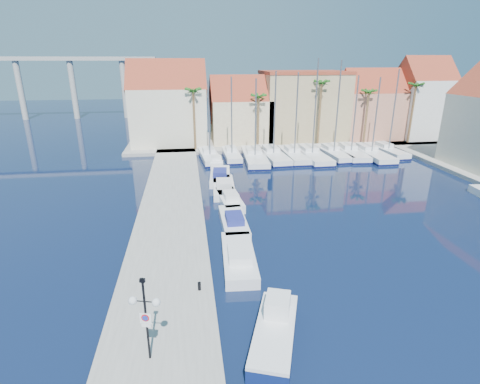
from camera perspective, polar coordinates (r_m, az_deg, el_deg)
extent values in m
plane|color=black|center=(22.50, 12.98, -18.86)|extent=(260.00, 260.00, 0.00)
cube|color=gray|center=(32.77, -10.63, -5.23)|extent=(6.00, 77.00, 0.50)
cube|color=gray|center=(67.89, 6.80, 7.90)|extent=(54.00, 16.00, 0.50)
cylinder|color=black|center=(18.40, -14.09, -18.35)|extent=(0.11, 0.11, 4.34)
cylinder|color=black|center=(17.92, -15.20, -15.74)|extent=(0.54, 0.19, 0.05)
cylinder|color=black|center=(17.74, -13.51, -15.98)|extent=(0.54, 0.19, 0.05)
sphere|color=white|center=(18.01, -16.03, -15.62)|extent=(0.39, 0.39, 0.39)
sphere|color=white|center=(17.65, -12.65, -16.09)|extent=(0.39, 0.39, 0.39)
cube|color=black|center=(17.23, -14.67, -12.91)|extent=(0.26, 0.19, 0.17)
cube|color=white|center=(18.28, -14.20, -18.20)|extent=(0.53, 0.17, 0.54)
cylinder|color=red|center=(18.23, -14.24, -18.11)|extent=(0.36, 0.11, 0.37)
cylinder|color=#1933A5|center=(18.22, -14.26, -18.13)|extent=(0.25, 0.08, 0.26)
cube|color=white|center=(18.52, -14.10, -19.13)|extent=(0.43, 0.14, 0.15)
cylinder|color=black|center=(23.63, -6.22, -14.08)|extent=(0.21, 0.21, 0.51)
cube|color=navy|center=(20.53, 5.28, -21.15)|extent=(3.77, 6.12, 0.87)
cube|color=white|center=(20.19, 5.33, -20.00)|extent=(3.77, 6.12, 0.19)
cube|color=white|center=(20.78, 5.76, -16.85)|extent=(1.70, 1.88, 1.06)
cube|color=white|center=(27.16, -0.19, -10.00)|extent=(2.63, 7.08, 0.80)
cube|color=white|center=(26.21, -0.07, -9.42)|extent=(1.70, 2.52, 0.60)
cube|color=white|center=(32.64, -0.98, -4.69)|extent=(2.08, 6.45, 0.80)
cube|color=navy|center=(31.77, -0.84, -4.01)|extent=(1.45, 2.26, 0.60)
cube|color=white|center=(37.81, -1.60, -1.21)|extent=(2.44, 6.13, 0.80)
cube|color=white|center=(37.02, -1.42, -0.52)|extent=(1.52, 2.21, 0.60)
cube|color=white|center=(41.56, -2.51, 0.72)|extent=(2.74, 7.27, 0.80)
cube|color=white|center=(40.66, -2.49, 1.33)|extent=(1.76, 2.60, 0.60)
cube|color=white|center=(45.53, -3.05, 2.40)|extent=(3.06, 7.44, 0.80)
cube|color=navy|center=(44.63, -3.08, 2.99)|extent=(1.88, 2.69, 0.60)
cube|color=white|center=(51.97, -3.67, 4.57)|extent=(1.86, 5.18, 0.80)
cube|color=white|center=(51.30, -3.67, 5.17)|extent=(1.22, 1.84, 0.60)
cube|color=white|center=(54.58, -4.66, 5.38)|extent=(3.03, 9.30, 1.00)
cube|color=#0C1240|center=(54.66, -4.65, 5.05)|extent=(3.09, 9.37, 0.28)
cube|color=white|center=(55.28, -4.81, 6.41)|extent=(1.86, 2.86, 0.60)
cylinder|color=slate|center=(53.05, -4.76, 11.12)|extent=(0.20, 0.20, 10.17)
cube|color=white|center=(55.28, -1.29, 5.62)|extent=(2.18, 8.28, 1.00)
cube|color=#0C1240|center=(55.35, -1.29, 5.30)|extent=(2.24, 8.34, 0.28)
cube|color=white|center=(55.89, -1.40, 6.62)|extent=(1.51, 2.49, 0.60)
cylinder|color=slate|center=(53.77, -1.29, 11.52)|extent=(0.20, 0.20, 10.60)
cube|color=white|center=(54.12, 2.24, 5.31)|extent=(3.66, 11.56, 1.00)
cube|color=#0C1240|center=(54.20, 2.23, 4.98)|extent=(3.72, 11.62, 0.28)
cube|color=white|center=(55.03, 2.11, 6.41)|extent=(2.28, 3.54, 0.60)
cylinder|color=slate|center=(52.45, 2.39, 11.21)|extent=(0.20, 0.20, 10.43)
cube|color=white|center=(55.44, 4.97, 5.59)|extent=(3.40, 11.00, 1.00)
cube|color=#0C1240|center=(55.51, 4.96, 5.27)|extent=(3.46, 11.06, 0.28)
cube|color=white|center=(56.27, 4.69, 6.65)|extent=(2.15, 3.36, 0.60)
cylinder|color=slate|center=(53.77, 5.32, 11.85)|extent=(0.20, 0.20, 11.34)
cube|color=white|center=(55.76, 8.14, 5.55)|extent=(2.54, 9.76, 1.00)
cube|color=#0C1240|center=(55.84, 8.12, 5.23)|extent=(2.60, 9.82, 0.28)
cube|color=white|center=(56.49, 7.91, 6.58)|extent=(1.78, 2.93, 0.60)
cylinder|color=slate|center=(54.17, 8.59, 11.70)|extent=(0.20, 0.20, 11.21)
cube|color=white|center=(56.48, 10.74, 5.58)|extent=(3.25, 11.56, 1.00)
cube|color=#0C1240|center=(56.55, 10.72, 5.27)|extent=(3.31, 11.63, 0.28)
cube|color=white|center=(57.35, 10.41, 6.64)|extent=(2.17, 3.50, 0.60)
cylinder|color=slate|center=(54.72, 11.42, 12.56)|extent=(0.20, 0.20, 12.99)
cube|color=white|center=(58.09, 13.89, 5.74)|extent=(3.06, 9.83, 1.00)
cube|color=#0C1240|center=(58.17, 13.87, 5.43)|extent=(3.12, 9.90, 0.28)
cube|color=white|center=(58.77, 13.56, 6.72)|extent=(1.93, 3.01, 0.60)
cylinder|color=slate|center=(56.48, 14.67, 12.40)|extent=(0.20, 0.20, 12.75)
cube|color=white|center=(59.29, 16.39, 5.79)|extent=(3.63, 10.88, 1.00)
cube|color=#0C1240|center=(59.36, 16.36, 5.49)|extent=(3.70, 10.95, 0.28)
cube|color=white|center=(60.10, 16.13, 6.77)|extent=(2.20, 3.35, 0.60)
cylinder|color=slate|center=(57.76, 17.12, 11.30)|extent=(0.20, 0.20, 10.71)
cube|color=white|center=(59.64, 19.15, 5.58)|extent=(2.99, 11.29, 1.00)
cube|color=#0C1240|center=(59.71, 19.11, 5.28)|extent=(3.05, 11.35, 0.28)
cube|color=white|center=(60.45, 18.75, 6.58)|extent=(2.07, 3.39, 0.60)
cylinder|color=slate|center=(58.14, 20.03, 10.94)|extent=(0.20, 0.20, 10.50)
cube|color=white|center=(62.21, 21.44, 5.85)|extent=(2.92, 9.15, 1.00)
cube|color=#0C1240|center=(62.28, 21.40, 5.56)|extent=(2.98, 9.21, 0.28)
cube|color=white|center=(62.78, 21.09, 6.76)|extent=(1.81, 2.80, 0.60)
cylinder|color=slate|center=(60.81, 22.40, 11.47)|extent=(0.20, 0.20, 11.52)
cube|color=beige|center=(63.96, -10.75, 11.30)|extent=(12.00, 9.00, 9.00)
cube|color=maroon|center=(63.49, -11.01, 15.32)|extent=(12.30, 9.00, 9.00)
cube|color=#C8AF8D|center=(64.68, 0.17, 10.83)|extent=(10.00, 8.00, 7.00)
cube|color=maroon|center=(64.25, 0.17, 13.92)|extent=(10.30, 8.00, 8.00)
cube|color=tan|center=(67.81, 9.51, 12.68)|extent=(14.00, 10.00, 11.00)
cube|color=maroon|center=(67.39, 9.80, 17.54)|extent=(14.20, 10.20, 0.50)
cube|color=tan|center=(71.58, 19.07, 11.04)|extent=(10.00, 8.00, 8.00)
cube|color=maroon|center=(71.17, 19.44, 14.21)|extent=(10.30, 8.00, 8.00)
cube|color=silver|center=(75.10, 25.76, 11.32)|extent=(8.00, 8.00, 10.00)
cube|color=maroon|center=(74.71, 26.34, 15.09)|extent=(8.30, 8.00, 8.00)
cylinder|color=brown|center=(58.95, -6.98, 10.82)|extent=(0.36, 0.36, 9.00)
sphere|color=#215E1A|center=(58.46, -7.16, 15.04)|extent=(2.60, 2.60, 2.60)
cylinder|color=brown|center=(60.06, 2.78, 10.62)|extent=(0.36, 0.36, 8.00)
sphere|color=#215E1A|center=(59.59, 2.84, 14.28)|extent=(2.60, 2.60, 2.60)
cylinder|color=brown|center=(62.55, 12.02, 11.51)|extent=(0.36, 0.36, 10.00)
sphere|color=#215E1A|center=(62.09, 12.35, 15.93)|extent=(2.60, 2.60, 2.60)
cylinder|color=brown|center=(65.78, 18.66, 10.64)|extent=(0.36, 0.36, 8.50)
sphere|color=#215E1A|center=(65.35, 19.06, 14.18)|extent=(2.60, 2.60, 2.60)
cylinder|color=brown|center=(69.63, 24.72, 10.75)|extent=(0.36, 0.36, 9.50)
sphere|color=#215E1A|center=(69.22, 25.27, 14.49)|extent=(2.60, 2.60, 2.60)
cube|color=#9E9E99|center=(103.02, -26.85, 17.69)|extent=(48.00, 2.20, 0.90)
cylinder|color=#9E9E99|center=(105.91, -30.45, 13.28)|extent=(1.40, 1.40, 14.00)
cylinder|color=#9E9E99|center=(102.12, -24.05, 14.11)|extent=(1.40, 1.40, 14.00)
cylinder|color=#9E9E99|center=(99.63, -17.20, 14.80)|extent=(1.40, 1.40, 14.00)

